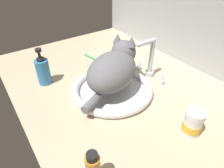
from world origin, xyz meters
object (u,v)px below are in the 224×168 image
(cat, at_px, (115,68))
(pill_bottle, at_px, (193,123))
(sink_basin, at_px, (112,89))
(faucet, at_px, (149,62))
(toothbrush, at_px, (93,58))
(soap_pump_bottle, at_px, (43,71))

(cat, distance_m, pill_bottle, 0.35)
(sink_basin, height_order, faucet, faucet)
(sink_basin, relative_size, toothbrush, 1.93)
(faucet, relative_size, pill_bottle, 2.09)
(soap_pump_bottle, xyz_separation_m, pill_bottle, (0.56, 0.29, -0.02))
(cat, bearing_deg, soap_pump_bottle, -134.18)
(soap_pump_bottle, height_order, pill_bottle, soap_pump_bottle)
(sink_basin, xyz_separation_m, toothbrush, (-0.30, 0.08, -0.01))
(sink_basin, relative_size, soap_pump_bottle, 2.04)
(cat, relative_size, toothbrush, 1.88)
(faucet, height_order, pill_bottle, faucet)
(sink_basin, height_order, soap_pump_bottle, soap_pump_bottle)
(sink_basin, height_order, toothbrush, sink_basin)
(faucet, height_order, cat, cat)
(sink_basin, bearing_deg, soap_pump_bottle, -137.89)
(soap_pump_bottle, bearing_deg, sink_basin, 42.11)
(faucet, relative_size, soap_pump_bottle, 1.15)
(soap_pump_bottle, relative_size, pill_bottle, 1.82)
(faucet, distance_m, toothbrush, 0.33)
(pill_bottle, bearing_deg, faucet, 159.66)
(faucet, bearing_deg, sink_basin, -90.00)
(cat, height_order, soap_pump_bottle, cat)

